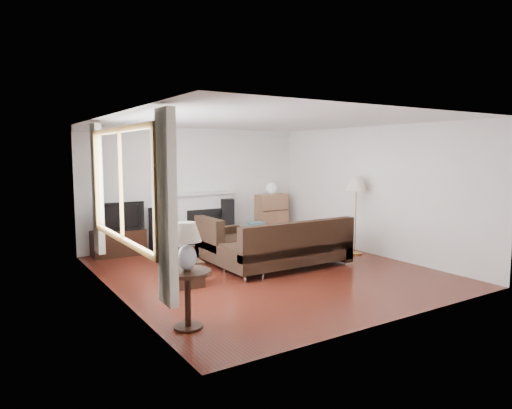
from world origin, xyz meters
TOP-DOWN VIEW (x-y plane):
  - room at (0.00, 0.00)m, footprint 5.10×5.60m
  - window at (-2.45, -0.20)m, footprint 0.12×2.74m
  - curtain_near at (-2.40, -1.72)m, footprint 0.10×0.35m
  - curtain_far at (-2.40, 1.32)m, footprint 0.10×0.35m
  - fireplace at (0.15, 2.64)m, footprint 1.40×0.26m
  - tv_stand at (-1.77, 2.50)m, footprint 0.99×0.45m
  - television at (-1.77, 2.50)m, footprint 0.96×0.13m
  - speaker_left at (-0.95, 2.54)m, footprint 0.32×0.35m
  - speaker_right at (0.65, 2.52)m, footprint 0.36×0.39m
  - bookshelf at (1.85, 2.53)m, footprint 0.74×0.35m
  - globe_lamp at (1.85, 2.53)m, footprint 0.27×0.27m
  - sectional_sofa at (0.40, -0.07)m, footprint 2.47×1.81m
  - coffee_table at (0.56, 1.25)m, footprint 1.10×0.69m
  - footstool at (-1.50, -0.10)m, footprint 0.49×0.49m
  - floor_lamp at (2.22, 0.15)m, footprint 0.48×0.48m
  - side_table at (-2.15, -1.66)m, footprint 0.54×0.54m
  - table_lamp at (-2.15, -1.66)m, footprint 0.33×0.33m

SIDE VIEW (x-z plane):
  - footstool at x=-1.50m, z-range 0.00..0.38m
  - coffee_table at x=0.56m, z-range 0.00..0.40m
  - tv_stand at x=-1.77m, z-range 0.00..0.50m
  - side_table at x=-2.15m, z-range 0.00..0.67m
  - sectional_sofa at x=0.40m, z-range 0.00..0.80m
  - speaker_left at x=-0.95m, z-range 0.00..0.88m
  - speaker_right at x=0.65m, z-range 0.00..0.98m
  - bookshelf at x=1.85m, z-range 0.00..1.02m
  - fireplace at x=0.15m, z-range 0.00..1.15m
  - floor_lamp at x=2.22m, z-range 0.00..1.54m
  - television at x=-1.77m, z-range 0.50..1.05m
  - table_lamp at x=-2.15m, z-range 0.67..1.21m
  - globe_lamp at x=1.85m, z-range 1.02..1.29m
  - room at x=0.00m, z-range -0.02..2.52m
  - curtain_near at x=-2.40m, z-range 0.35..2.45m
  - curtain_far at x=-2.40m, z-range 0.35..2.45m
  - window at x=-2.45m, z-range 0.78..2.32m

